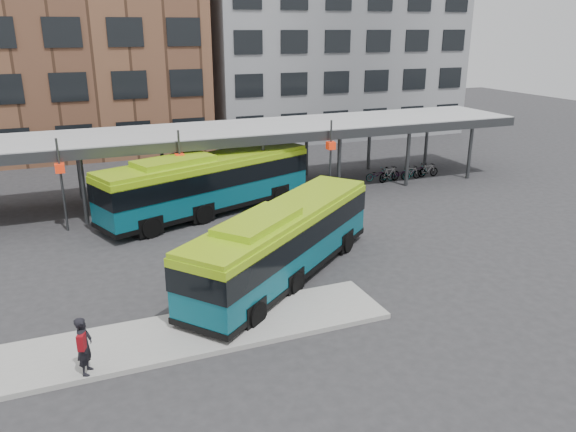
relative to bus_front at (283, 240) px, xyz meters
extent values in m
plane|color=#28282B|center=(0.81, -0.18, -1.67)|extent=(120.00, 120.00, 0.00)
cube|color=gray|center=(-4.69, -3.18, -1.58)|extent=(14.00, 3.00, 0.18)
cube|color=#999B9E|center=(0.81, 12.82, 2.33)|extent=(40.00, 6.00, 0.35)
cube|color=#383A3D|center=(0.81, 9.82, 2.18)|extent=(40.00, 0.15, 0.55)
cylinder|color=#383A3D|center=(-7.19, 10.32, 0.23)|extent=(0.24, 0.24, 3.80)
cylinder|color=#383A3D|center=(-7.19, 15.32, 0.23)|extent=(0.24, 0.24, 3.80)
cylinder|color=#383A3D|center=(-2.19, 10.32, 0.23)|extent=(0.24, 0.24, 3.80)
cylinder|color=#383A3D|center=(-2.19, 15.32, 0.23)|extent=(0.24, 0.24, 3.80)
cylinder|color=#383A3D|center=(2.81, 10.32, 0.23)|extent=(0.24, 0.24, 3.80)
cylinder|color=#383A3D|center=(2.81, 15.32, 0.23)|extent=(0.24, 0.24, 3.80)
cylinder|color=#383A3D|center=(7.81, 10.32, 0.23)|extent=(0.24, 0.24, 3.80)
cylinder|color=#383A3D|center=(7.81, 15.32, 0.23)|extent=(0.24, 0.24, 3.80)
cylinder|color=#383A3D|center=(12.81, 10.32, 0.23)|extent=(0.24, 0.24, 3.80)
cylinder|color=#383A3D|center=(12.81, 15.32, 0.23)|extent=(0.24, 0.24, 3.80)
cylinder|color=#383A3D|center=(17.81, 10.32, 0.23)|extent=(0.24, 0.24, 3.80)
cylinder|color=#383A3D|center=(17.81, 15.32, 0.23)|extent=(0.24, 0.24, 3.80)
cylinder|color=#383A3D|center=(-8.19, 9.52, 0.73)|extent=(0.12, 0.12, 4.80)
cube|color=red|center=(-8.19, 9.52, 1.63)|extent=(0.45, 0.45, 0.45)
cylinder|color=#383A3D|center=(-2.19, 9.52, 0.73)|extent=(0.12, 0.12, 4.80)
cube|color=red|center=(-2.19, 9.52, 1.63)|extent=(0.45, 0.45, 0.45)
cylinder|color=#383A3D|center=(6.81, 9.52, 0.73)|extent=(0.12, 0.12, 4.80)
cube|color=red|center=(6.81, 9.52, 1.63)|extent=(0.45, 0.45, 0.45)
cube|color=brown|center=(-9.19, 31.82, 9.33)|extent=(26.00, 14.00, 22.00)
cube|color=slate|center=(16.81, 31.82, 8.33)|extent=(24.00, 14.00, 20.00)
cube|color=#084B5B|center=(0.04, 0.03, -0.13)|extent=(10.54, 9.18, 2.42)
cube|color=black|center=(0.04, 0.03, 0.36)|extent=(10.62, 9.26, 0.92)
cube|color=#87B212|center=(0.04, 0.03, 1.18)|extent=(10.48, 9.11, 0.19)
cube|color=#87B212|center=(-1.47, -1.19, 1.37)|extent=(4.10, 3.79, 0.34)
cube|color=black|center=(0.04, 0.03, -1.22)|extent=(10.62, 9.26, 0.23)
cylinder|color=black|center=(3.79, 1.55, -1.19)|extent=(0.93, 0.83, 0.97)
cylinder|color=black|center=(2.30, 3.38, -1.19)|extent=(0.93, 0.83, 0.97)
cylinder|color=black|center=(-0.12, -1.62, -1.19)|extent=(0.93, 0.83, 0.97)
cylinder|color=black|center=(-1.61, 0.22, -1.19)|extent=(0.93, 0.83, 0.97)
cylinder|color=black|center=(-2.38, -3.44, -1.19)|extent=(0.93, 0.83, 0.97)
cylinder|color=black|center=(-3.86, -1.61, -1.19)|extent=(0.93, 0.83, 0.97)
cube|color=#084B5B|center=(-0.68, 9.59, 0.00)|extent=(12.68, 6.86, 2.62)
cube|color=black|center=(-0.68, 9.59, 0.52)|extent=(12.75, 6.94, 0.99)
cube|color=#87B212|center=(-0.68, 9.59, 1.41)|extent=(12.65, 6.76, 0.21)
cube|color=#87B212|center=(-2.64, 8.86, 1.62)|extent=(4.58, 3.23, 0.37)
cube|color=black|center=(-0.68, 9.59, -1.18)|extent=(12.76, 6.94, 0.25)
cylinder|color=black|center=(3.69, 9.86, -1.15)|extent=(1.09, 0.66, 1.05)
cylinder|color=black|center=(2.79, 12.26, -1.15)|extent=(1.09, 0.66, 1.05)
cylinder|color=black|center=(-1.41, 7.95, -1.15)|extent=(1.09, 0.66, 1.05)
cylinder|color=black|center=(-2.31, 10.35, -1.15)|extent=(1.09, 0.66, 1.05)
cylinder|color=black|center=(-4.35, 6.85, -1.15)|extent=(1.09, 0.66, 1.05)
cylinder|color=black|center=(-5.25, 9.24, -1.15)|extent=(1.09, 0.66, 1.05)
imported|color=black|center=(-8.01, -4.38, -0.58)|extent=(0.63, 0.77, 1.83)
cube|color=maroon|center=(-8.07, -4.55, -0.34)|extent=(0.30, 0.39, 0.49)
imported|color=slate|center=(11.62, 12.09, -1.24)|extent=(1.67, 0.67, 0.86)
imported|color=slate|center=(12.29, 11.56, -1.14)|extent=(1.86, 0.85, 1.08)
imported|color=slate|center=(13.08, 11.65, -1.24)|extent=(1.75, 0.96, 0.87)
imported|color=slate|center=(14.04, 11.61, -1.21)|extent=(1.59, 0.56, 0.94)
imported|color=slate|center=(14.92, 12.16, -1.23)|extent=(1.71, 0.69, 0.88)
imported|color=slate|center=(15.52, 11.72, -1.19)|extent=(1.61, 0.51, 0.96)
camera|label=1|loc=(-7.86, -19.94, 8.29)|focal=35.00mm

